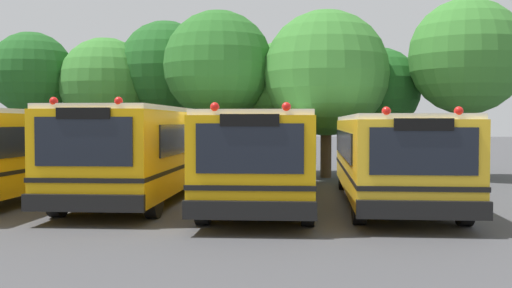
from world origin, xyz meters
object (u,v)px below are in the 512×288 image
(tree_7, at_px, (470,56))
(school_bus_2, at_px, (267,152))
(tree_1, at_px, (106,83))
(tree_6, at_px, (381,89))
(tree_5, at_px, (329,73))
(tree_0, at_px, (32,75))
(tree_3, at_px, (218,64))
(tree_2, at_px, (170,66))
(tree_4, at_px, (287,86))
(school_bus_3, at_px, (390,154))
(school_bus_1, at_px, (143,149))
(school_bus_0, at_px, (20,150))

(tree_7, bearing_deg, school_bus_2, -134.78)
(tree_1, distance_m, tree_6, 12.01)
(school_bus_2, bearing_deg, tree_5, -105.60)
(tree_0, relative_size, tree_3, 0.91)
(school_bus_2, xyz_separation_m, tree_5, (1.87, 7.56, 2.82))
(tree_2, xyz_separation_m, tree_6, (9.21, -0.45, -1.14))
(tree_4, bearing_deg, tree_5, -39.46)
(school_bus_3, bearing_deg, tree_1, -40.58)
(tree_3, relative_size, tree_5, 1.01)
(school_bus_1, xyz_separation_m, tree_5, (5.42, 7.63, 2.75))
(school_bus_1, relative_size, tree_4, 1.80)
(school_bus_0, xyz_separation_m, tree_5, (9.09, 7.77, 2.78))
(tree_1, xyz_separation_m, tree_2, (2.80, 0.47, 0.78))
(tree_1, height_order, tree_7, tree_7)
(tree_7, bearing_deg, school_bus_0, -152.58)
(school_bus_3, bearing_deg, school_bus_0, -0.88)
(school_bus_0, distance_m, tree_6, 14.90)
(tree_2, relative_size, tree_3, 0.99)
(tree_1, distance_m, tree_4, 8.03)
(school_bus_1, bearing_deg, school_bus_3, 176.94)
(school_bus_1, distance_m, school_bus_3, 6.98)
(school_bus_2, xyz_separation_m, tree_6, (4.07, 9.26, 2.22))
(school_bus_3, relative_size, tree_6, 1.94)
(school_bus_2, relative_size, tree_6, 2.19)
(school_bus_1, bearing_deg, school_bus_0, 0.37)
(school_bus_2, height_order, tree_5, tree_5)
(school_bus_0, distance_m, tree_7, 16.63)
(school_bus_0, height_order, tree_0, tree_0)
(tree_3, distance_m, tree_6, 6.97)
(tree_5, distance_m, tree_7, 5.40)
(school_bus_3, bearing_deg, tree_6, -94.56)
(school_bus_2, xyz_separation_m, tree_0, (-11.10, 8.78, 2.93))
(tree_3, relative_size, tree_7, 0.97)
(school_bus_3, height_order, tree_6, tree_6)
(school_bus_0, bearing_deg, school_bus_3, -179.81)
(tree_2, xyz_separation_m, tree_4, (5.22, -0.69, -0.99))
(tree_3, bearing_deg, school_bus_2, -71.10)
(school_bus_3, relative_size, tree_2, 1.56)
(school_bus_1, relative_size, tree_1, 1.71)
(school_bus_0, height_order, tree_6, tree_6)
(school_bus_0, xyz_separation_m, tree_6, (11.29, 9.47, 2.19))
(school_bus_2, relative_size, tree_0, 1.89)
(tree_5, bearing_deg, tree_3, 176.92)
(school_bus_0, relative_size, tree_3, 1.58)
(school_bus_1, relative_size, tree_6, 1.89)
(tree_7, bearing_deg, tree_5, 177.14)
(tree_4, bearing_deg, tree_1, 178.40)
(tree_5, bearing_deg, tree_4, 140.54)
(school_bus_1, xyz_separation_m, tree_7, (10.78, 7.37, 3.32))
(tree_1, height_order, tree_6, tree_1)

